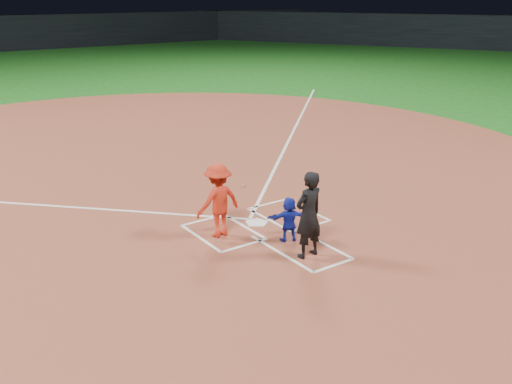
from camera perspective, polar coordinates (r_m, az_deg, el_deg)
ground at (r=14.04m, az=0.07°, el=-3.17°), size 120.00×120.00×0.00m
home_plate_dirt at (r=18.98m, az=-10.39°, el=2.65°), size 28.00×28.00×0.01m
stadium_wall_right at (r=60.46m, az=20.73°, el=14.72°), size 31.04×52.56×3.20m
home_plate at (r=14.03m, az=0.07°, el=-3.09°), size 0.60×0.60×0.02m
catcher at (r=12.90m, az=3.32°, el=-2.74°), size 1.01×0.64×1.04m
umpire at (r=12.02m, az=5.28°, el=-2.29°), size 0.73×0.50×1.91m
chalk_markings at (r=18.36m, az=-9.45°, el=2.15°), size 28.35×17.32×0.01m
batter_at_plate at (r=13.06m, az=-3.79°, el=-0.85°), size 1.47×0.84×1.73m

